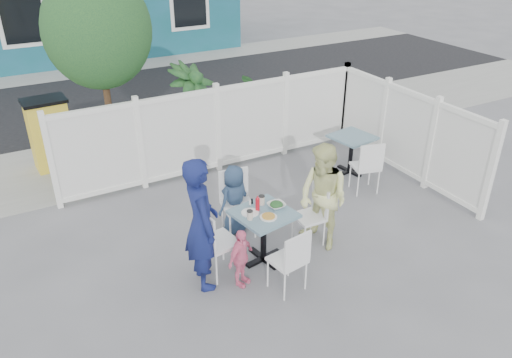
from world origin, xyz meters
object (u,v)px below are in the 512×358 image
utility_cabinet (51,135)px  chair_right (314,211)px  chair_left (213,238)px  toddler (241,258)px  chair_back (236,198)px  chair_near (292,257)px  boy (235,200)px  woman (323,198)px  man (201,224)px  main_table (264,224)px  spare_table (352,144)px

utility_cabinet → chair_right: utility_cabinet is taller
chair_left → toddler: (0.22, -0.34, -0.17)m
chair_back → chair_near: bearing=96.7°
chair_right → toddler: (-1.37, -0.36, -0.11)m
boy → woman: bearing=118.8°
man → woman: 1.83m
woman → main_table: bearing=-105.9°
utility_cabinet → man: 4.63m
spare_table → chair_right: (-1.89, -1.52, -0.05)m
chair_near → man: (-0.89, 0.71, 0.37)m
spare_table → woman: size_ratio=0.51×
chair_near → toddler: 0.66m
chair_right → chair_back: bearing=49.4°
man → chair_left: bearing=-62.0°
chair_right → chair_back: size_ratio=0.89×
chair_back → boy: boy is taller
spare_table → chair_near: chair_near is taller
utility_cabinet → chair_right: size_ratio=1.45×
utility_cabinet → chair_near: utility_cabinet is taller
boy → toddler: 1.27m
chair_back → boy: (-0.02, 0.02, -0.04)m
utility_cabinet → spare_table: size_ratio=1.63×
spare_table → boy: size_ratio=0.73×
utility_cabinet → toddler: utility_cabinet is taller
chair_left → man: size_ratio=0.56×
toddler → woman: bearing=-18.3°
main_table → spare_table: (2.75, 1.57, -0.03)m
chair_left → woman: size_ratio=0.64×
main_table → chair_back: size_ratio=0.85×
main_table → spare_table: main_table is taller
boy → man: bearing=27.9°
chair_back → toddler: chair_back is taller
chair_right → woman: 0.30m
utility_cabinet → main_table: (2.04, -4.46, -0.05)m
spare_table → chair_right: 2.42m
chair_right → toddler: bearing=106.6°
main_table → chair_near: bearing=-91.6°
chair_near → boy: boy is taller
spare_table → toddler: 3.76m
main_table → spare_table: 3.16m
main_table → man: (-0.91, -0.03, 0.30)m
utility_cabinet → toddler: (1.53, -4.77, -0.24)m
chair_near → boy: 1.59m
chair_back → boy: bearing=-35.3°
chair_near → chair_back: bearing=80.4°
utility_cabinet → boy: bearing=-64.2°
chair_back → boy: 0.05m
chair_left → toddler: bearing=23.7°
chair_back → man: bearing=50.9°
chair_near → toddler: chair_near is taller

